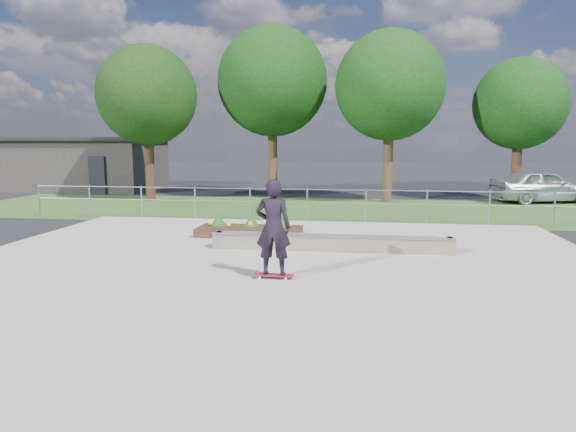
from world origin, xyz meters
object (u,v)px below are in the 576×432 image
at_px(planter_bed, 250,229).
at_px(skateboarder, 273,228).
at_px(grind_ledge, 331,243).
at_px(parked_car, 541,186).

height_order(planter_bed, skateboarder, skateboarder).
bearing_deg(grind_ledge, planter_bed, 144.08).
relative_size(grind_ledge, parked_car, 1.34).
height_order(planter_bed, parked_car, parked_car).
distance_m(grind_ledge, parked_car, 14.91).
bearing_deg(parked_car, planter_bed, 117.17).
xyz_separation_m(skateboarder, parked_car, (9.80, 14.81, -0.33)).
relative_size(planter_bed, skateboarder, 1.50).
relative_size(skateboarder, parked_car, 0.45).
bearing_deg(planter_bed, skateboarder, -72.02).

